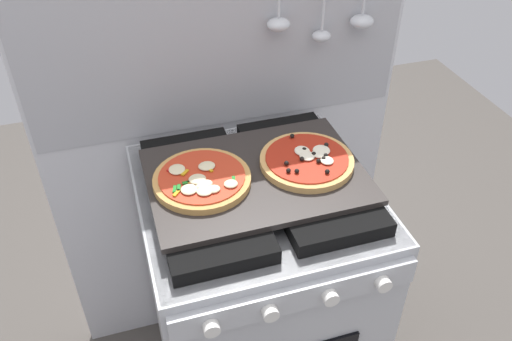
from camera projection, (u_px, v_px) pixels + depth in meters
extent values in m
cube|color=silver|center=(225.00, 146.00, 1.67)|extent=(1.10, 0.03, 1.55)
cube|color=#ADADB2|center=(221.00, 35.00, 1.43)|extent=(1.08, 0.00, 0.56)
ellipsoid|color=silver|center=(278.00, 24.00, 1.43)|extent=(0.06, 0.06, 0.04)
ellipsoid|color=silver|center=(321.00, 36.00, 1.49)|extent=(0.06, 0.05, 0.03)
ellipsoid|color=silver|center=(362.00, 21.00, 1.50)|extent=(0.07, 0.06, 0.04)
cube|color=#B7BABF|center=(256.00, 297.00, 1.63)|extent=(0.60, 0.60, 0.86)
cube|color=black|center=(256.00, 192.00, 1.37)|extent=(0.59, 0.59, 0.01)
cube|color=black|center=(202.00, 195.00, 1.32)|extent=(0.24, 0.51, 0.04)
cube|color=black|center=(307.00, 175.00, 1.39)|extent=(0.24, 0.51, 0.04)
cube|color=#B7BABF|center=(297.00, 298.00, 1.17)|extent=(0.58, 0.02, 0.07)
cylinder|color=silver|center=(211.00, 329.00, 1.11)|extent=(0.04, 0.02, 0.04)
cylinder|color=silver|center=(270.00, 313.00, 1.14)|extent=(0.04, 0.02, 0.04)
cylinder|color=silver|center=(331.00, 298.00, 1.17)|extent=(0.04, 0.02, 0.04)
cylinder|color=silver|center=(383.00, 284.00, 1.20)|extent=(0.04, 0.02, 0.04)
cube|color=#2D2826|center=(256.00, 176.00, 1.34)|extent=(0.54, 0.38, 0.02)
cylinder|color=tan|center=(202.00, 180.00, 1.30)|extent=(0.24, 0.24, 0.02)
cylinder|color=red|center=(202.00, 176.00, 1.29)|extent=(0.21, 0.21, 0.00)
ellipsoid|color=beige|center=(205.00, 191.00, 1.24)|extent=(0.04, 0.04, 0.01)
ellipsoid|color=beige|center=(197.00, 179.00, 1.27)|extent=(0.04, 0.04, 0.01)
ellipsoid|color=beige|center=(177.00, 169.00, 1.30)|extent=(0.04, 0.04, 0.01)
ellipsoid|color=beige|center=(189.00, 189.00, 1.24)|extent=(0.04, 0.04, 0.01)
ellipsoid|color=beige|center=(202.00, 186.00, 1.25)|extent=(0.03, 0.02, 0.01)
ellipsoid|color=beige|center=(231.00, 184.00, 1.26)|extent=(0.03, 0.03, 0.01)
ellipsoid|color=beige|center=(213.00, 189.00, 1.24)|extent=(0.03, 0.03, 0.01)
ellipsoid|color=beige|center=(207.00, 166.00, 1.31)|extent=(0.04, 0.04, 0.01)
ellipsoid|color=beige|center=(207.00, 183.00, 1.26)|extent=(0.03, 0.03, 0.01)
cube|color=gold|center=(177.00, 193.00, 1.23)|extent=(0.02, 0.02, 0.00)
cube|color=gold|center=(185.00, 173.00, 1.29)|extent=(0.02, 0.02, 0.00)
cube|color=#19721E|center=(234.00, 180.00, 1.27)|extent=(0.01, 0.03, 0.00)
cube|color=#19721E|center=(175.00, 189.00, 1.24)|extent=(0.01, 0.03, 0.00)
cube|color=#19721E|center=(187.00, 182.00, 1.26)|extent=(0.02, 0.01, 0.00)
cube|color=#19721E|center=(197.00, 179.00, 1.27)|extent=(0.02, 0.02, 0.00)
cube|color=#19721E|center=(179.00, 188.00, 1.25)|extent=(0.01, 0.03, 0.00)
cube|color=red|center=(203.00, 181.00, 1.27)|extent=(0.01, 0.02, 0.00)
cube|color=red|center=(198.00, 177.00, 1.28)|extent=(0.03, 0.01, 0.00)
cube|color=red|center=(171.00, 171.00, 1.30)|extent=(0.02, 0.02, 0.00)
cube|color=gold|center=(192.00, 181.00, 1.27)|extent=(0.03, 0.01, 0.00)
cube|color=gold|center=(210.00, 169.00, 1.30)|extent=(0.01, 0.03, 0.00)
cylinder|color=tan|center=(307.00, 161.00, 1.36)|extent=(0.24, 0.24, 0.02)
cylinder|color=#AD2614|center=(307.00, 158.00, 1.35)|extent=(0.21, 0.21, 0.00)
ellipsoid|color=#F4EACC|center=(319.00, 153.00, 1.35)|extent=(0.04, 0.04, 0.01)
ellipsoid|color=#F4EACC|center=(307.00, 156.00, 1.35)|extent=(0.04, 0.04, 0.01)
ellipsoid|color=#F4EACC|center=(321.00, 150.00, 1.37)|extent=(0.04, 0.05, 0.01)
ellipsoid|color=#F4EACC|center=(302.00, 151.00, 1.36)|extent=(0.04, 0.04, 0.01)
ellipsoid|color=#F4EACC|center=(327.00, 161.00, 1.33)|extent=(0.03, 0.04, 0.01)
sphere|color=black|center=(326.00, 145.00, 1.38)|extent=(0.01, 0.01, 0.01)
sphere|color=black|center=(297.00, 171.00, 1.29)|extent=(0.01, 0.01, 0.01)
sphere|color=black|center=(302.00, 159.00, 1.33)|extent=(0.01, 0.01, 0.01)
sphere|color=black|center=(286.00, 163.00, 1.32)|extent=(0.01, 0.01, 0.01)
sphere|color=black|center=(313.00, 153.00, 1.35)|extent=(0.01, 0.01, 0.01)
sphere|color=black|center=(319.00, 161.00, 1.33)|extent=(0.01, 0.01, 0.01)
sphere|color=black|center=(292.00, 136.00, 1.41)|extent=(0.01, 0.01, 0.01)
sphere|color=black|center=(304.00, 150.00, 1.36)|extent=(0.01, 0.01, 0.01)
sphere|color=black|center=(288.00, 171.00, 1.30)|extent=(0.01, 0.01, 0.01)
sphere|color=black|center=(326.00, 156.00, 1.34)|extent=(0.01, 0.01, 0.01)
sphere|color=black|center=(327.00, 171.00, 1.29)|extent=(0.01, 0.01, 0.01)
sphere|color=black|center=(324.00, 159.00, 1.33)|extent=(0.01, 0.01, 0.01)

